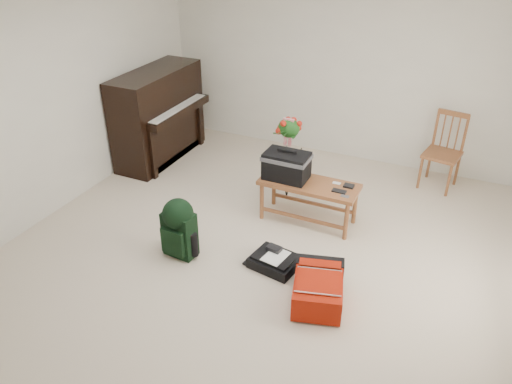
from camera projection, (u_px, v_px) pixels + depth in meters
The scene contains 11 objects.
floor at pixel (253, 256), 5.16m from camera, with size 5.00×5.50×0.01m, color beige.
ceiling at pixel (251, 1), 3.91m from camera, with size 5.00×5.50×0.01m, color white.
wall_back at pixel (340, 68), 6.69m from camera, with size 5.00×0.04×2.50m, color beige.
wall_left at pixel (46, 106), 5.45m from camera, with size 0.04×5.50×2.50m, color beige.
piano at pixel (159, 117), 6.91m from camera, with size 0.71×1.50×1.25m.
bench at pixel (294, 171), 5.51m from camera, with size 1.10×0.44×0.85m.
dining_chair at pixel (443, 152), 6.24m from camera, with size 0.48×0.48×0.97m.
red_suitcase at pixel (320, 285), 4.55m from camera, with size 0.59×0.75×0.28m.
black_duffel at pixel (275, 261), 4.99m from camera, with size 0.51×0.43×0.19m.
green_backpack at pixel (179, 225), 5.02m from camera, with size 0.34×0.32×0.65m.
flower_stand at pixel (288, 159), 5.96m from camera, with size 0.33×0.33×1.07m.
Camera 1 is at (1.78, -3.73, 3.16)m, focal length 35.00 mm.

